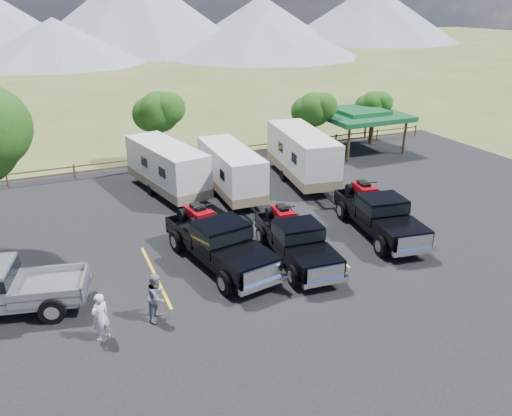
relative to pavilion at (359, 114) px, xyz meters
name	(u,v)px	position (x,y,z in m)	size (l,w,h in m)	color
ground	(325,292)	(-13.00, -17.00, -2.79)	(320.00, 320.00, 0.00)	#465825
asphalt_lot	(291,259)	(-13.00, -14.00, -2.77)	(44.00, 34.00, 0.04)	black
stall_lines	(281,249)	(-13.00, -13.00, -2.74)	(12.12, 5.50, 0.01)	gold
tree_ne_a	(314,110)	(-4.03, 0.01, 0.69)	(3.11, 2.92, 4.76)	#312213
tree_ne_b	(373,106)	(1.98, 1.01, 0.34)	(2.77, 2.59, 4.27)	#312213
tree_north	(159,112)	(-15.03, 2.02, 1.05)	(3.46, 3.24, 5.25)	#312213
rail_fence	(218,153)	(-11.00, 1.50, -2.18)	(36.12, 0.12, 1.00)	brown
pavilion	(359,114)	(0.00, 0.00, 0.00)	(6.20, 6.20, 3.22)	brown
mountain_range	(34,15)	(-20.63, 88.98, 5.08)	(209.00, 71.00, 20.00)	gray
rig_left	(218,241)	(-16.12, -13.04, -1.64)	(3.39, 7.19, 2.31)	black
rig_center	(296,239)	(-12.82, -14.05, -1.75)	(2.61, 6.36, 2.07)	black
rig_right	(379,213)	(-7.72, -13.23, -1.67)	(3.09, 6.92, 2.23)	black
trailer_left	(167,168)	(-16.01, -3.57, -1.17)	(3.63, 8.69, 3.01)	silver
trailer_center	(231,171)	(-12.62, -5.37, -1.24)	(2.34, 8.30, 2.89)	silver
trailer_right	(302,155)	(-7.53, -4.76, -1.06)	(3.42, 9.33, 3.22)	silver
person_a	(101,317)	(-21.63, -16.56, -1.84)	(0.66, 0.43, 1.81)	silver
person_b	(157,297)	(-19.57, -16.13, -1.82)	(0.91, 0.71, 1.86)	slate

